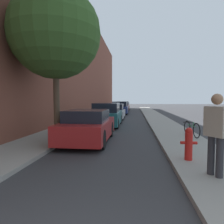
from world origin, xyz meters
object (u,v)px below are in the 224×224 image
at_px(parked_car_navy, 120,108).
at_px(pedestrian, 216,130).
at_px(parked_car_champagne, 124,106).
at_px(parked_car_maroon, 123,107).
at_px(street_tree_near, 55,34).
at_px(fire_hydrant, 189,143).
at_px(parked_car_silver, 114,112).
at_px(parked_car_red, 88,126).
at_px(parked_car_teal, 107,115).
at_px(bicycle, 192,129).

distance_m(parked_car_navy, pedestrian, 19.49).
bearing_deg(parked_car_champagne, parked_car_maroon, -88.60).
bearing_deg(pedestrian, parked_car_maroon, 155.16).
height_order(parked_car_maroon, street_tree_near, street_tree_near).
distance_m(parked_car_maroon, fire_hydrant, 24.00).
bearing_deg(street_tree_near, parked_car_silver, 82.81).
bearing_deg(parked_car_navy, fire_hydrant, -79.88).
bearing_deg(parked_car_champagne, fire_hydrant, -83.48).
height_order(parked_car_red, parked_car_navy, parked_car_navy).
bearing_deg(parked_car_maroon, parked_car_champagne, 91.40).
xyz_separation_m(parked_car_champagne, fire_hydrant, (3.31, -28.95, -0.05)).
xyz_separation_m(parked_car_teal, fire_hydrant, (3.31, -7.57, -0.14)).
bearing_deg(parked_car_teal, parked_car_champagne, 89.98).
relative_size(fire_hydrant, bicycle, 0.56).
relative_size(parked_car_teal, parked_car_champagne, 0.99).
bearing_deg(parked_car_red, street_tree_near, -171.40).
relative_size(parked_car_champagne, pedestrian, 2.38).
xyz_separation_m(parked_car_red, parked_car_teal, (0.07, 5.08, 0.06)).
height_order(parked_car_silver, fire_hydrant, parked_car_silver).
xyz_separation_m(fire_hydrant, pedestrian, (0.26, -1.12, 0.54)).
xyz_separation_m(parked_car_champagne, pedestrian, (3.57, -30.08, 0.49)).
bearing_deg(parked_car_maroon, pedestrian, -82.13).
xyz_separation_m(parked_car_navy, bicycle, (4.29, -14.40, -0.26)).
bearing_deg(pedestrian, parked_car_silver, 162.12).
xyz_separation_m(parked_car_silver, street_tree_near, (-1.29, -10.25, 3.76)).
bearing_deg(parked_car_teal, bicycle, -41.79).
bearing_deg(pedestrian, parked_car_red, -167.42).
xyz_separation_m(parked_car_silver, pedestrian, (3.62, -13.66, 0.48)).
bearing_deg(parked_car_maroon, parked_car_red, -90.54).
xyz_separation_m(parked_car_navy, fire_hydrant, (3.22, -18.05, -0.14)).
xyz_separation_m(parked_car_champagne, street_tree_near, (-1.34, -26.66, 3.77)).
xyz_separation_m(parked_car_maroon, fire_hydrant, (3.18, -23.79, -0.12)).
distance_m(parked_car_red, parked_car_silver, 10.06).
relative_size(parked_car_silver, parked_car_champagne, 1.04).
distance_m(pedestrian, bicycle, 4.89).
height_order(parked_car_teal, parked_car_champagne, parked_car_teal).
height_order(parked_car_maroon, pedestrian, pedestrian).
bearing_deg(parked_car_red, parked_car_teal, 89.23).
relative_size(parked_car_teal, parked_car_maroon, 0.98).
xyz_separation_m(parked_car_red, fire_hydrant, (3.38, -2.49, -0.08)).
relative_size(parked_car_teal, bicycle, 2.65).
bearing_deg(pedestrian, parked_car_champagne, 154.06).
bearing_deg(street_tree_near, pedestrian, -34.85).
height_order(parked_car_red, parked_car_maroon, parked_car_maroon).
relative_size(parked_car_red, pedestrian, 2.23).
height_order(parked_car_red, parked_car_champagne, parked_car_red).
distance_m(parked_car_teal, parked_car_silver, 4.97).
xyz_separation_m(parked_car_silver, parked_car_navy, (0.13, 5.51, 0.07)).
bearing_deg(bicycle, parked_car_champagne, 90.71).
bearing_deg(parked_car_maroon, bicycle, -78.09).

